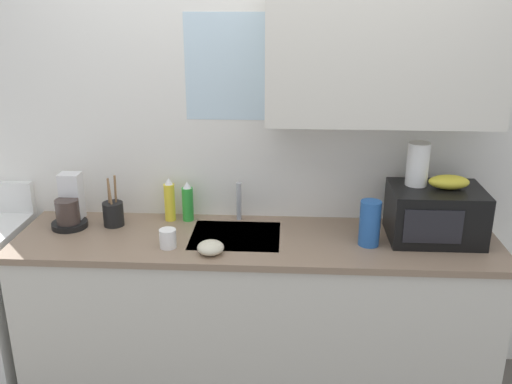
# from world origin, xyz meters

# --- Properties ---
(kitchen_wall_assembly) EXTENTS (3.26, 0.42, 2.50)m
(kitchen_wall_assembly) POSITION_xyz_m (0.13, 0.30, 1.37)
(kitchen_wall_assembly) COLOR white
(kitchen_wall_assembly) RESTS_ON ground
(counter_unit) EXTENTS (2.49, 0.63, 0.90)m
(counter_unit) POSITION_xyz_m (-0.00, 0.00, 0.46)
(counter_unit) COLOR silver
(counter_unit) RESTS_ON ground
(sink_faucet) EXTENTS (0.03, 0.03, 0.21)m
(sink_faucet) POSITION_xyz_m (-0.11, 0.24, 1.01)
(sink_faucet) COLOR #B2B5BA
(sink_faucet) RESTS_ON counter_unit
(microwave) EXTENTS (0.46, 0.35, 0.27)m
(microwave) POSITION_xyz_m (0.91, 0.05, 1.04)
(microwave) COLOR black
(microwave) RESTS_ON counter_unit
(banana_bunch) EXTENTS (0.20, 0.11, 0.07)m
(banana_bunch) POSITION_xyz_m (0.96, 0.05, 1.20)
(banana_bunch) COLOR gold
(banana_bunch) RESTS_ON microwave
(paper_towel_roll) EXTENTS (0.11, 0.11, 0.22)m
(paper_towel_roll) POSITION_xyz_m (0.81, 0.10, 1.28)
(paper_towel_roll) COLOR white
(paper_towel_roll) RESTS_ON microwave
(coffee_maker) EXTENTS (0.19, 0.21, 0.28)m
(coffee_maker) POSITION_xyz_m (-1.01, 0.11, 1.00)
(coffee_maker) COLOR black
(coffee_maker) RESTS_ON counter_unit
(dish_soap_bottle_green) EXTENTS (0.06, 0.06, 0.22)m
(dish_soap_bottle_green) POSITION_xyz_m (-0.39, 0.22, 1.00)
(dish_soap_bottle_green) COLOR green
(dish_soap_bottle_green) RESTS_ON counter_unit
(dish_soap_bottle_yellow) EXTENTS (0.06, 0.06, 0.24)m
(dish_soap_bottle_yellow) POSITION_xyz_m (-0.49, 0.21, 1.01)
(dish_soap_bottle_yellow) COLOR yellow
(dish_soap_bottle_yellow) RESTS_ON counter_unit
(cereal_canister) EXTENTS (0.10, 0.10, 0.23)m
(cereal_canister) POSITION_xyz_m (0.57, -0.05, 1.02)
(cereal_canister) COLOR #2659A5
(cereal_canister) RESTS_ON counter_unit
(mug_white) EXTENTS (0.08, 0.08, 0.09)m
(mug_white) POSITION_xyz_m (-0.43, -0.14, 0.95)
(mug_white) COLOR white
(mug_white) RESTS_ON counter_unit
(utensil_crock) EXTENTS (0.11, 0.11, 0.28)m
(utensil_crock) POSITION_xyz_m (-0.78, 0.12, 0.97)
(utensil_crock) COLOR black
(utensil_crock) RESTS_ON counter_unit
(small_bowl) EXTENTS (0.13, 0.13, 0.06)m
(small_bowl) POSITION_xyz_m (-0.21, -0.20, 0.93)
(small_bowl) COLOR beige
(small_bowl) RESTS_ON counter_unit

